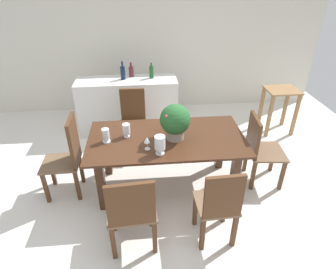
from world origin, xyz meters
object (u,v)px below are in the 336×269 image
object	(u,v)px
wine_bottle_tall	(151,72)
wine_bottle_green	(123,73)
dining_table	(167,147)
wine_bottle_dark	(131,71)
chair_near_left	(132,211)
wine_glass	(147,140)
chair_far_left	(133,118)
side_table	(280,102)
chair_head_end	(68,155)
crystal_vase_center_near	(106,135)
crystal_vase_right	(160,143)
flower_centerpiece	(175,121)
chair_near_right	(219,205)
kitchen_counter	(128,105)
crystal_vase_left	(126,129)
chair_foot_end	(260,147)

from	to	relation	value
wine_bottle_tall	wine_bottle_green	bearing A→B (deg)	-177.51
dining_table	wine_bottle_green	bearing A→B (deg)	109.44
wine_bottle_dark	wine_bottle_tall	bearing A→B (deg)	-16.42
chair_near_left	wine_glass	world-z (taller)	chair_near_left
chair_far_left	side_table	bearing A→B (deg)	9.37
wine_glass	dining_table	bearing A→B (deg)	43.28
wine_bottle_dark	wine_bottle_green	world-z (taller)	wine_bottle_green
chair_head_end	chair_far_left	size ratio (longest dim) A/B	1.08
chair_near_left	crystal_vase_center_near	distance (m)	1.01
crystal_vase_right	wine_bottle_green	bearing A→B (deg)	103.52
chair_near_left	flower_centerpiece	xyz separation A→B (m)	(0.52, 0.93, 0.44)
chair_near_right	crystal_vase_center_near	xyz separation A→B (m)	(-1.14, 0.91, 0.32)
dining_table	chair_far_left	distance (m)	1.04
chair_far_left	chair_near_left	bearing A→B (deg)	-88.44
chair_near_right	kitchen_counter	distance (m)	2.69
chair_near_right	wine_bottle_tall	bearing A→B (deg)	-80.75
crystal_vase_center_near	wine_bottle_green	xyz separation A→B (m)	(0.14, 1.63, 0.20)
crystal_vase_center_near	wine_bottle_tall	world-z (taller)	wine_bottle_tall
side_table	chair_near_right	bearing A→B (deg)	-125.82
chair_near_right	flower_centerpiece	distance (m)	1.08
chair_near_right	kitchen_counter	xyz separation A→B (m)	(-0.95, 2.52, -0.06)
flower_centerpiece	wine_glass	world-z (taller)	flower_centerpiece
chair_near_left	wine_bottle_green	xyz separation A→B (m)	(-0.15, 2.55, 0.51)
crystal_vase_center_near	chair_far_left	bearing A→B (deg)	73.53
chair_near_right	wine_bottle_dark	distance (m)	2.84
wine_glass	chair_near_right	bearing A→B (deg)	-47.05
dining_table	chair_near_right	world-z (taller)	chair_near_right
flower_centerpiece	dining_table	bearing A→B (deg)	167.93
chair_head_end	chair_near_left	size ratio (longest dim) A/B	1.12
wine_bottle_tall	dining_table	bearing A→B (deg)	-86.43
dining_table	chair_near_left	bearing A→B (deg)	-113.78
wine_bottle_tall	wine_bottle_dark	distance (m)	0.35
dining_table	crystal_vase_left	bearing A→B (deg)	171.92
wine_glass	side_table	distance (m)	2.75
chair_near_left	flower_centerpiece	bearing A→B (deg)	-123.32
crystal_vase_center_near	chair_near_right	bearing A→B (deg)	-38.68
chair_far_left	crystal_vase_left	xyz separation A→B (m)	(-0.05, -0.88, 0.31)
wine_bottle_tall	kitchen_counter	bearing A→B (deg)	-173.02
flower_centerpiece	crystal_vase_right	world-z (taller)	flower_centerpiece
chair_head_end	side_table	world-z (taller)	chair_head_end
flower_centerpiece	side_table	size ratio (longest dim) A/B	0.56
chair_head_end	wine_bottle_dark	size ratio (longest dim) A/B	4.33
chair_near_right	crystal_vase_left	xyz separation A→B (m)	(-0.90, 1.01, 0.32)
chair_near_right	wine_bottle_dark	xyz separation A→B (m)	(-0.86, 2.66, 0.49)
chair_foot_end	wine_bottle_tall	xyz separation A→B (m)	(-1.30, 1.62, 0.49)
kitchen_counter	side_table	bearing A→B (deg)	-6.39
chair_near_left	wine_bottle_dark	world-z (taller)	wine_bottle_dark
crystal_vase_center_near	wine_bottle_dark	xyz separation A→B (m)	(0.28, 1.75, 0.18)
dining_table	chair_far_left	xyz separation A→B (m)	(-0.42, 0.94, -0.08)
chair_near_right	wine_bottle_dark	size ratio (longest dim) A/B	3.91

